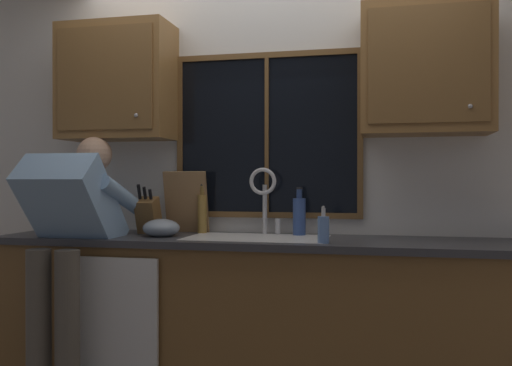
# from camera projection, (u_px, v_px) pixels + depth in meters

# --- Properties ---
(back_wall) EXTENTS (5.41, 0.12, 2.55)m
(back_wall) POSITION_uv_depth(u_px,v_px,m) (273.00, 176.00, 3.55)
(back_wall) COLOR silver
(back_wall) RESTS_ON floor
(window_glass) EXTENTS (1.10, 0.02, 0.95)m
(window_glass) POSITION_uv_depth(u_px,v_px,m) (267.00, 135.00, 3.48)
(window_glass) COLOR black
(window_frame_top) EXTENTS (1.17, 0.02, 0.04)m
(window_frame_top) POSITION_uv_depth(u_px,v_px,m) (267.00, 55.00, 3.47)
(window_frame_top) COLOR brown
(window_frame_bottom) EXTENTS (1.17, 0.02, 0.04)m
(window_frame_bottom) POSITION_uv_depth(u_px,v_px,m) (267.00, 215.00, 3.48)
(window_frame_bottom) COLOR brown
(window_frame_left) EXTENTS (0.03, 0.02, 0.95)m
(window_frame_left) POSITION_uv_depth(u_px,v_px,m) (180.00, 137.00, 3.60)
(window_frame_left) COLOR brown
(window_frame_right) EXTENTS (0.03, 0.02, 0.95)m
(window_frame_right) POSITION_uv_depth(u_px,v_px,m) (360.00, 133.00, 3.35)
(window_frame_right) COLOR brown
(window_mullion_center) EXTENTS (0.02, 0.02, 0.95)m
(window_mullion_center) POSITION_uv_depth(u_px,v_px,m) (267.00, 135.00, 3.47)
(window_mullion_center) COLOR brown
(lower_cabinet_run) EXTENTS (3.01, 0.58, 0.88)m
(lower_cabinet_run) POSITION_uv_depth(u_px,v_px,m) (261.00, 322.00, 3.21)
(lower_cabinet_run) COLOR brown
(lower_cabinet_run) RESTS_ON floor
(countertop) EXTENTS (3.07, 0.62, 0.04)m
(countertop) POSITION_uv_depth(u_px,v_px,m) (260.00, 241.00, 3.19)
(countertop) COLOR #38383D
(countertop) RESTS_ON lower_cabinet_run
(dishwasher_front) EXTENTS (0.60, 0.02, 0.74)m
(dishwasher_front) POSITION_uv_depth(u_px,v_px,m) (106.00, 325.00, 3.08)
(dishwasher_front) COLOR white
(upper_cabinet_left) EXTENTS (0.70, 0.36, 0.72)m
(upper_cabinet_left) POSITION_uv_depth(u_px,v_px,m) (117.00, 82.00, 3.53)
(upper_cabinet_left) COLOR olive
(upper_cabinet_right) EXTENTS (0.70, 0.36, 0.72)m
(upper_cabinet_right) POSITION_uv_depth(u_px,v_px,m) (426.00, 70.00, 3.12)
(upper_cabinet_right) COLOR olive
(sink) EXTENTS (0.80, 0.46, 0.21)m
(sink) POSITION_uv_depth(u_px,v_px,m) (257.00, 255.00, 3.20)
(sink) COLOR silver
(sink) RESTS_ON lower_cabinet_run
(faucet) EXTENTS (0.18, 0.09, 0.40)m
(faucet) POSITION_uv_depth(u_px,v_px,m) (265.00, 192.00, 3.38)
(faucet) COLOR silver
(faucet) RESTS_ON countertop
(person_standing) EXTENTS (0.53, 0.71, 1.51)m
(person_standing) POSITION_uv_depth(u_px,v_px,m) (70.00, 235.00, 3.14)
(person_standing) COLOR #595147
(person_standing) RESTS_ON floor
(knife_block) EXTENTS (0.12, 0.18, 0.32)m
(knife_block) POSITION_uv_depth(u_px,v_px,m) (148.00, 216.00, 3.44)
(knife_block) COLOR brown
(knife_block) RESTS_ON countertop
(cutting_board) EXTENTS (0.28, 0.10, 0.38)m
(cutting_board) POSITION_uv_depth(u_px,v_px,m) (186.00, 202.00, 3.52)
(cutting_board) COLOR #997047
(cutting_board) RESTS_ON countertop
(mixing_bowl) EXTENTS (0.21, 0.21, 0.11)m
(mixing_bowl) POSITION_uv_depth(u_px,v_px,m) (161.00, 228.00, 3.28)
(mixing_bowl) COLOR #8C99A8
(mixing_bowl) RESTS_ON countertop
(soap_dispenser) EXTENTS (0.06, 0.07, 0.20)m
(soap_dispenser) POSITION_uv_depth(u_px,v_px,m) (323.00, 229.00, 2.92)
(soap_dispenser) COLOR #668CCC
(soap_dispenser) RESTS_ON countertop
(bottle_green_glass) EXTENTS (0.08, 0.08, 0.29)m
(bottle_green_glass) POSITION_uv_depth(u_px,v_px,m) (299.00, 215.00, 3.34)
(bottle_green_glass) COLOR #334C8C
(bottle_green_glass) RESTS_ON countertop
(bottle_tall_clear) EXTENTS (0.06, 0.06, 0.31)m
(bottle_tall_clear) POSITION_uv_depth(u_px,v_px,m) (202.00, 213.00, 3.47)
(bottle_tall_clear) COLOR olive
(bottle_tall_clear) RESTS_ON countertop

